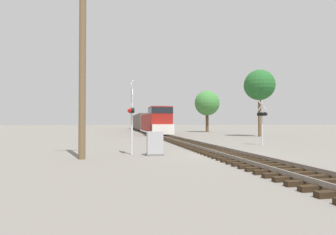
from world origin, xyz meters
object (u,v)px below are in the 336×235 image
Objects in this scene: crossing_signal_near at (131,112)px; relay_cabinet at (155,144)px; freight_train at (143,122)px; tree_far_right at (259,85)px; crossing_signal_far at (262,117)px; tree_mid_background at (207,103)px; utility_pole at (82,67)px.

relay_cabinet is at bearing 59.97° from crossing_signal_near.
relay_cabinet is (1.30, -0.66, -1.81)m from crossing_signal_near.
freight_train is at bearing 169.76° from crossing_signal_near.
tree_far_right reaches higher than freight_train.
tree_mid_background is at bearing -23.85° from crossing_signal_far.
crossing_signal_far is 11.17m from relay_cabinet.
crossing_signal_near is (-5.31, -43.75, 0.55)m from freight_train.
tree_mid_background is (11.84, -9.31, 3.83)m from freight_train.
crossing_signal_far reaches higher than relay_cabinet.
relay_cabinet is 0.15× the size of tree_far_right.
crossing_signal_far is at bearing 22.63° from utility_pole.
crossing_signal_far is 0.41× the size of utility_pole.
freight_train is 13.28× the size of crossing_signal_far.
tree_mid_background is at bearing 61.10° from utility_pole.
tree_far_right is at bearing -64.22° from freight_train.
crossing_signal_near is 0.46× the size of utility_pole.
crossing_signal_far is 0.46× the size of tree_mid_background.
crossing_signal_far is at bearing -119.84° from tree_far_right.
freight_train is 36.84× the size of relay_cabinet.
utility_pole is (-3.92, -0.72, 4.11)m from relay_cabinet.
freight_train is 30.28m from tree_far_right.
tree_far_right is at bearing 45.85° from relay_cabinet.
crossing_signal_near is 2.33m from relay_cabinet.
crossing_signal_far is at bearing 27.03° from relay_cabinet.
relay_cabinet is at bearing 104.50° from crossing_signal_far.
crossing_signal_near is at bearing 27.67° from utility_pole.
crossing_signal_near is 11.96m from crossing_signal_far.
tree_far_right is (12.99, -26.89, 5.02)m from freight_train.
tree_far_right is (18.30, 16.86, 4.47)m from crossing_signal_near.
tree_far_right is at bearing -42.37° from crossing_signal_far.
tree_mid_background is (17.15, 34.44, 3.28)m from crossing_signal_near.
freight_train is 5.40× the size of utility_pole.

